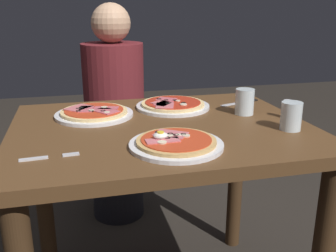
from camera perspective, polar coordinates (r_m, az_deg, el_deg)
dining_table at (r=1.37m, az=-0.96°, el=-5.37°), size 1.01×0.80×0.77m
pizza_foreground at (r=1.11m, az=1.16°, el=-2.53°), size 0.28×0.28×0.05m
pizza_across_left at (r=1.45m, az=-10.93°, el=1.90°), size 0.29×0.29×0.03m
pizza_across_right at (r=1.54m, az=0.69°, el=3.14°), size 0.29×0.29×0.03m
water_glass_near at (r=1.47m, az=11.32°, el=3.33°), size 0.07×0.07×0.10m
water_glass_far at (r=1.32m, az=17.82°, el=1.14°), size 0.07×0.07×0.09m
fork at (r=1.09m, az=-17.88°, el=-4.49°), size 0.16×0.03×0.00m
knife at (r=1.65m, az=10.97°, el=3.48°), size 0.19×0.08×0.01m
salt_shaker at (r=1.46m, az=17.29°, el=2.42°), size 0.03×0.03×0.07m
diner_person at (r=2.11m, az=-7.87°, el=0.68°), size 0.32×0.32×1.18m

